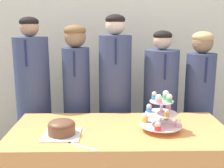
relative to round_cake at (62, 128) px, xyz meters
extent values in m
cube|color=beige|center=(0.40, 1.38, 0.56)|extent=(9.00, 0.06, 2.70)
cube|color=white|center=(0.00, 0.00, -0.05)|extent=(0.25, 0.25, 0.01)
cylinder|color=brown|center=(0.00, 0.00, -0.01)|extent=(0.18, 0.18, 0.07)
ellipsoid|color=brown|center=(0.00, 0.00, 0.03)|extent=(0.18, 0.18, 0.06)
cube|color=silver|center=(0.16, -0.19, -0.05)|extent=(0.18, 0.13, 0.00)
cube|color=black|center=(0.04, -0.10, -0.05)|extent=(0.09, 0.07, 0.01)
cylinder|color=silver|center=(0.68, 0.08, 0.05)|extent=(0.02, 0.02, 0.21)
cylinder|color=silver|center=(0.68, 0.08, -0.01)|extent=(0.30, 0.30, 0.01)
cylinder|color=silver|center=(0.68, 0.08, 0.07)|extent=(0.22, 0.22, 0.01)
cylinder|color=silver|center=(0.68, 0.08, 0.16)|extent=(0.16, 0.16, 0.01)
cylinder|color=#4CB766|center=(0.74, 0.18, 0.00)|extent=(0.05, 0.05, 0.02)
sphere|color=silver|center=(0.74, 0.18, 0.03)|extent=(0.04, 0.04, 0.04)
cylinder|color=yellow|center=(0.58, 0.13, 0.01)|extent=(0.05, 0.05, 0.03)
sphere|color=#F4E5C6|center=(0.58, 0.13, 0.03)|extent=(0.04, 0.04, 0.04)
cylinder|color=#E5333D|center=(0.64, -0.04, 0.00)|extent=(0.04, 0.04, 0.03)
sphere|color=beige|center=(0.64, -0.04, 0.03)|extent=(0.04, 0.04, 0.04)
cylinder|color=pink|center=(0.79, 0.03, 0.00)|extent=(0.05, 0.05, 0.02)
sphere|color=white|center=(0.79, 0.03, 0.03)|extent=(0.04, 0.04, 0.04)
cylinder|color=pink|center=(0.75, 0.14, 0.09)|extent=(0.04, 0.04, 0.03)
sphere|color=#F4E5C6|center=(0.75, 0.14, 0.12)|extent=(0.04, 0.04, 0.04)
cylinder|color=#3893DB|center=(0.60, 0.10, 0.09)|extent=(0.04, 0.04, 0.03)
sphere|color=silver|center=(0.60, 0.10, 0.11)|extent=(0.04, 0.04, 0.04)
cylinder|color=orange|center=(0.70, -0.01, 0.09)|extent=(0.04, 0.04, 0.03)
sphere|color=beige|center=(0.70, -0.01, 0.11)|extent=(0.03, 0.03, 0.03)
cylinder|color=pink|center=(0.66, 0.03, 0.17)|extent=(0.05, 0.05, 0.02)
sphere|color=white|center=(0.66, 0.03, 0.20)|extent=(0.04, 0.04, 0.04)
cylinder|color=#4CB766|center=(0.73, 0.05, 0.17)|extent=(0.04, 0.04, 0.03)
sphere|color=white|center=(0.73, 0.05, 0.20)|extent=(0.04, 0.04, 0.04)
cylinder|color=#4CB766|center=(0.72, 0.12, 0.18)|extent=(0.05, 0.05, 0.03)
sphere|color=white|center=(0.72, 0.12, 0.20)|extent=(0.04, 0.04, 0.04)
cylinder|color=#3893DB|center=(0.64, 0.11, 0.18)|extent=(0.04, 0.04, 0.03)
sphere|color=beige|center=(0.64, 0.11, 0.20)|extent=(0.03, 0.03, 0.03)
cylinder|color=#384266|center=(-0.37, 0.73, -0.11)|extent=(0.31, 0.31, 1.36)
sphere|color=tan|center=(-0.37, 0.73, 0.65)|extent=(0.17, 0.17, 0.17)
ellipsoid|color=black|center=(-0.37, 0.73, 0.70)|extent=(0.17, 0.17, 0.09)
cube|color=#191E47|center=(-0.37, 0.57, 0.44)|extent=(0.02, 0.01, 0.22)
cylinder|color=#384266|center=(0.03, 0.73, -0.16)|extent=(0.25, 0.25, 1.26)
sphere|color=#8E6B4C|center=(0.03, 0.73, 0.57)|extent=(0.19, 0.19, 0.19)
ellipsoid|color=brown|center=(0.03, 0.73, 0.62)|extent=(0.20, 0.20, 0.11)
cube|color=#191E47|center=(0.03, 0.60, 0.34)|extent=(0.02, 0.01, 0.22)
cylinder|color=#384266|center=(0.38, 0.73, -0.10)|extent=(0.29, 0.29, 1.37)
sphere|color=beige|center=(0.38, 0.73, 0.67)|extent=(0.17, 0.17, 0.17)
ellipsoid|color=black|center=(0.38, 0.73, 0.72)|extent=(0.18, 0.18, 0.09)
cube|color=#191E47|center=(0.38, 0.58, 0.45)|extent=(0.02, 0.01, 0.22)
cylinder|color=#384266|center=(0.80, 0.73, -0.17)|extent=(0.31, 0.31, 1.24)
sphere|color=#D6AD89|center=(0.80, 0.73, 0.54)|extent=(0.16, 0.16, 0.16)
ellipsoid|color=black|center=(0.80, 0.73, 0.58)|extent=(0.17, 0.17, 0.09)
cube|color=#191E47|center=(0.80, 0.57, 0.32)|extent=(0.02, 0.01, 0.22)
cylinder|color=#384266|center=(1.16, 0.73, -0.18)|extent=(0.27, 0.27, 1.21)
sphere|color=#8E6B4C|center=(1.16, 0.73, 0.52)|extent=(0.19, 0.19, 0.19)
ellipsoid|color=tan|center=(1.16, 0.73, 0.57)|extent=(0.19, 0.19, 0.10)
cube|color=#191E47|center=(1.16, 0.59, 0.29)|extent=(0.02, 0.01, 0.22)
camera|label=1|loc=(0.31, -1.79, 0.69)|focal=45.00mm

